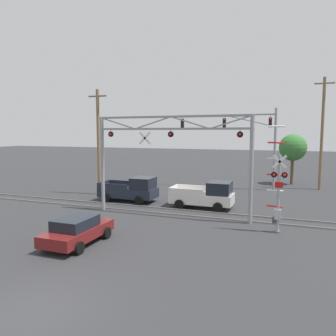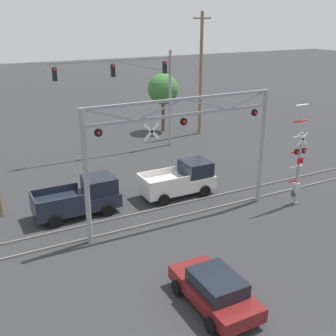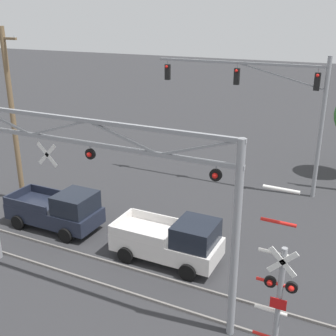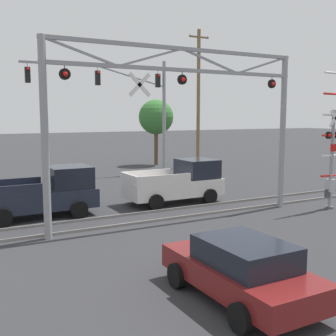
{
  "view_description": "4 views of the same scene",
  "coord_description": "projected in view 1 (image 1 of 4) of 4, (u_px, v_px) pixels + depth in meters",
  "views": [
    {
      "loc": [
        7.45,
        -7.63,
        5.65
      ],
      "look_at": [
        -0.68,
        14.11,
        3.12
      ],
      "focal_mm": 35.0,
      "sensor_mm": 36.0,
      "label": 1
    },
    {
      "loc": [
        -10.42,
        -5.27,
        10.64
      ],
      "look_at": [
        -1.57,
        11.52,
        3.7
      ],
      "focal_mm": 45.0,
      "sensor_mm": 36.0,
      "label": 2
    },
    {
      "loc": [
        8.37,
        1.74,
        10.02
      ],
      "look_at": [
        1.34,
        16.09,
        4.14
      ],
      "focal_mm": 45.0,
      "sensor_mm": 36.0,
      "label": 3
    },
    {
      "loc": [
        -8.35,
        -1.35,
        4.16
      ],
      "look_at": [
        -0.38,
        13.25,
        2.08
      ],
      "focal_mm": 45.0,
      "sensor_mm": 36.0,
      "label": 4
    }
  ],
  "objects": [
    {
      "name": "background_tree_beyond_span",
      "position": [
        293.0,
        148.0,
        35.26
      ],
      "size": [
        2.9,
        2.9,
        5.48
      ],
      "color": "brown",
      "rests_on": "ground_plane"
    },
    {
      "name": "utility_pole_left",
      "position": [
        98.0,
        141.0,
        29.51
      ],
      "size": [
        1.8,
        0.28,
        9.45
      ],
      "color": "brown",
      "rests_on": "ground_plane"
    },
    {
      "name": "sedan_waiting",
      "position": [
        77.0,
        230.0,
        16.58
      ],
      "size": [
        2.1,
        4.09,
        1.41
      ],
      "color": "maroon",
      "rests_on": "ground_plane"
    },
    {
      "name": "crossing_gantry",
      "position": [
        171.0,
        150.0,
        21.76
      ],
      "size": [
        10.77,
        0.29,
        6.75
      ],
      "color": "gray",
      "rests_on": "ground_plane"
    },
    {
      "name": "utility_pole_right",
      "position": [
        322.0,
        133.0,
        31.88
      ],
      "size": [
        1.8,
        0.28,
        10.94
      ],
      "color": "brown",
      "rests_on": "ground_plane"
    },
    {
      "name": "pickup_truck_following",
      "position": [
        132.0,
        190.0,
        26.84
      ],
      "size": [
        4.74,
        2.24,
        2.03
      ],
      "color": "#1E2333",
      "rests_on": "ground_plane"
    },
    {
      "name": "pickup_truck_lead",
      "position": [
        206.0,
        196.0,
        24.44
      ],
      "size": [
        4.64,
        2.24,
        2.03
      ],
      "color": "silver",
      "rests_on": "ground_plane"
    },
    {
      "name": "crossing_signal_mast",
      "position": [
        278.0,
        194.0,
        18.34
      ],
      "size": [
        1.13,
        0.35,
        6.03
      ],
      "color": "gray",
      "rests_on": "ground_plane"
    },
    {
      "name": "rail_track_far",
      "position": [
        179.0,
        210.0,
        23.83
      ],
      "size": [
        80.0,
        0.08,
        0.1
      ],
      "primitive_type": "cube",
      "color": "gray",
      "rests_on": "ground_plane"
    },
    {
      "name": "ground_plane",
      "position": [
        32.0,
        312.0,
        10.31
      ],
      "size": [
        200.0,
        200.0,
        0.0
      ],
      "primitive_type": "plane",
      "color": "#303033"
    },
    {
      "name": "rail_track_near",
      "position": [
        172.0,
        214.0,
        22.5
      ],
      "size": [
        80.0,
        0.08,
        0.1
      ],
      "primitive_type": "cube",
      "color": "gray",
      "rests_on": "ground_plane"
    },
    {
      "name": "traffic_signal_span",
      "position": [
        250.0,
        134.0,
        32.3
      ],
      "size": [
        10.03,
        0.39,
        7.98
      ],
      "color": "gray",
      "rests_on": "ground_plane"
    }
  ]
}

